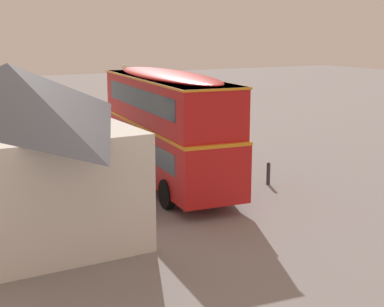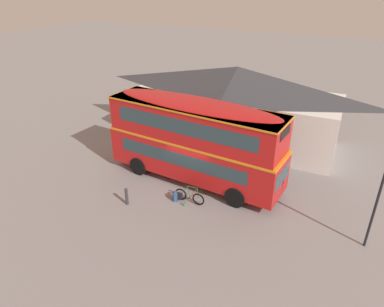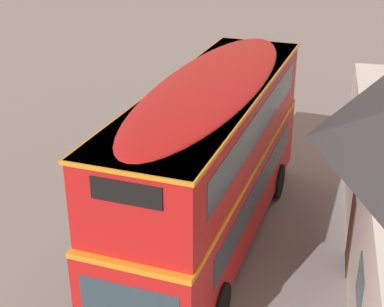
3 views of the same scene
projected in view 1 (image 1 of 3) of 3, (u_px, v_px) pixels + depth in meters
name	position (u px, v px, depth m)	size (l,w,h in m)	color
ground_plane	(178.00, 181.00, 24.50)	(120.00, 120.00, 0.00)	gray
double_decker_bus	(167.00, 123.00, 23.54)	(10.32, 3.38, 4.79)	black
touring_bicycle	(204.00, 166.00, 25.64)	(1.71, 0.46, 1.06)	black
backpack_on_ground	(215.00, 171.00, 25.14)	(0.34, 0.35, 0.55)	#2D4C7A
water_bottle_green_metal	(212.00, 171.00, 25.86)	(0.08, 0.08, 0.22)	green
pub_building	(12.00, 134.00, 20.80)	(14.16, 5.91, 5.27)	silver
street_lamp	(125.00, 95.00, 32.18)	(0.28, 0.28, 4.52)	black
kerb_bollard	(268.00, 173.00, 23.93)	(0.16, 0.16, 0.97)	#333338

